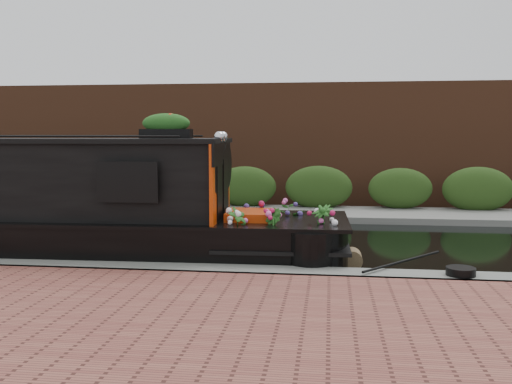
# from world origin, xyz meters

# --- Properties ---
(ground) EXTENTS (80.00, 80.00, 0.00)m
(ground) POSITION_xyz_m (0.00, 0.00, 0.00)
(ground) COLOR black
(ground) RESTS_ON ground
(near_bank_coping) EXTENTS (40.00, 0.60, 0.50)m
(near_bank_coping) POSITION_xyz_m (0.00, -3.30, 0.00)
(near_bank_coping) COLOR slate
(near_bank_coping) RESTS_ON ground
(near_bank_pavers) EXTENTS (40.00, 7.00, 0.50)m
(near_bank_pavers) POSITION_xyz_m (0.00, -7.00, 0.00)
(near_bank_pavers) COLOR brown
(near_bank_pavers) RESTS_ON ground
(far_bank_path) EXTENTS (40.00, 2.40, 0.34)m
(far_bank_path) POSITION_xyz_m (0.00, 4.20, 0.00)
(far_bank_path) COLOR slate
(far_bank_path) RESTS_ON ground
(far_hedge) EXTENTS (40.00, 1.10, 2.80)m
(far_hedge) POSITION_xyz_m (0.00, 5.10, 0.00)
(far_hedge) COLOR #264216
(far_hedge) RESTS_ON ground
(far_brick_wall) EXTENTS (40.00, 1.00, 8.00)m
(far_brick_wall) POSITION_xyz_m (0.00, 7.20, 0.00)
(far_brick_wall) COLOR brown
(far_brick_wall) RESTS_ON ground
(rope_fender) EXTENTS (0.35, 0.42, 0.35)m
(rope_fender) POSITION_xyz_m (2.90, -2.03, 0.17)
(rope_fender) COLOR brown
(rope_fender) RESTS_ON ground
(coiled_mooring_rope) EXTENTS (0.43, 0.43, 0.12)m
(coiled_mooring_rope) POSITION_xyz_m (4.45, -3.29, 0.31)
(coiled_mooring_rope) COLOR black
(coiled_mooring_rope) RESTS_ON near_bank_coping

